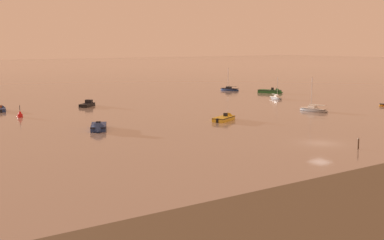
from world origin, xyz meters
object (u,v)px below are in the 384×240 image
(sailboat_moored_0, at_px, (314,110))
(mooring_post_near, at_px, (358,144))
(sailboat_moored_1, at_px, (276,98))
(motorboat_moored_0, at_px, (226,119))
(motorboat_moored_3, at_px, (273,92))
(channel_buoy, at_px, (20,115))
(motorboat_moored_5, at_px, (98,129))
(sailboat_moored_2, at_px, (230,90))
(motorboat_moored_2, at_px, (89,105))
(motorboat_moored_1, at_px, (1,110))

(sailboat_moored_0, relative_size, mooring_post_near, 4.35)
(sailboat_moored_1, bearing_deg, motorboat_moored_0, -41.87)
(motorboat_moored_3, relative_size, mooring_post_near, 4.51)
(channel_buoy, bearing_deg, motorboat_moored_5, -75.25)
(sailboat_moored_0, bearing_deg, motorboat_moored_3, -43.19)
(sailboat_moored_2, distance_m, mooring_post_near, 80.35)
(sailboat_moored_2, distance_m, motorboat_moored_5, 70.45)
(motorboat_moored_2, distance_m, mooring_post_near, 60.84)
(motorboat_moored_0, distance_m, sailboat_moored_0, 20.97)
(motorboat_moored_2, bearing_deg, motorboat_moored_3, -45.44)
(sailboat_moored_2, distance_m, channel_buoy, 66.20)
(sailboat_moored_2, bearing_deg, channel_buoy, 87.36)
(motorboat_moored_3, bearing_deg, motorboat_moored_1, -117.48)
(motorboat_moored_0, xyz_separation_m, mooring_post_near, (-1.68, -28.08, 0.41))
(motorboat_moored_2, xyz_separation_m, sailboat_moored_2, (46.70, 11.00, -0.01))
(motorboat_moored_5, bearing_deg, channel_buoy, -138.85)
(sailboat_moored_2, bearing_deg, motorboat_moored_0, 120.60)
(sailboat_moored_1, xyz_separation_m, channel_buoy, (-58.46, 3.91, 0.23))
(motorboat_moored_2, bearing_deg, mooring_post_near, -125.17)
(channel_buoy, xyz_separation_m, mooring_post_near, (25.90, -51.67, 0.22))
(sailboat_moored_2, relative_size, channel_buoy, 2.88)
(mooring_post_near, bearing_deg, sailboat_moored_0, 50.42)
(motorboat_moored_0, bearing_deg, motorboat_moored_3, 10.61)
(motorboat_moored_1, xyz_separation_m, channel_buoy, (0.49, -11.01, 0.23))
(motorboat_moored_1, xyz_separation_m, sailboat_moored_0, (49.02, -35.31, 0.06))
(motorboat_moored_1, relative_size, sailboat_moored_2, 0.78)
(motorboat_moored_2, distance_m, sailboat_moored_1, 43.67)
(sailboat_moored_1, xyz_separation_m, motorboat_moored_5, (-52.98, -16.92, 0.06))
(motorboat_moored_1, bearing_deg, motorboat_moored_3, -80.08)
(mooring_post_near, bearing_deg, motorboat_moored_1, 112.83)
(motorboat_moored_1, height_order, sailboat_moored_1, sailboat_moored_1)
(motorboat_moored_1, relative_size, channel_buoy, 2.26)
(motorboat_moored_0, xyz_separation_m, motorboat_moored_3, (40.44, 30.74, 0.05))
(sailboat_moored_0, height_order, mooring_post_near, sailboat_moored_0)
(channel_buoy, bearing_deg, sailboat_moored_2, 17.09)
(motorboat_moored_3, bearing_deg, sailboat_moored_0, -56.04)
(motorboat_moored_0, distance_m, sailboat_moored_1, 36.62)
(motorboat_moored_1, relative_size, motorboat_moored_3, 0.73)
(sailboat_moored_0, height_order, channel_buoy, sailboat_moored_0)
(motorboat_moored_1, bearing_deg, sailboat_moored_0, -112.61)
(motorboat_moored_5, bearing_deg, sailboat_moored_1, 134.11)
(motorboat_moored_1, xyz_separation_m, motorboat_moored_2, (17.06, -2.56, 0.06))
(motorboat_moored_0, bearing_deg, sailboat_moored_0, -28.54)
(sailboat_moored_0, xyz_separation_m, channel_buoy, (-48.53, 24.29, 0.16))
(motorboat_moored_0, height_order, sailboat_moored_0, sailboat_moored_0)
(sailboat_moored_1, relative_size, mooring_post_near, 3.44)
(motorboat_moored_5, height_order, channel_buoy, channel_buoy)
(motorboat_moored_1, bearing_deg, mooring_post_near, -144.02)
(motorboat_moored_3, xyz_separation_m, mooring_post_near, (-42.12, -58.82, 0.36))
(sailboat_moored_0, bearing_deg, channel_buoy, 52.01)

